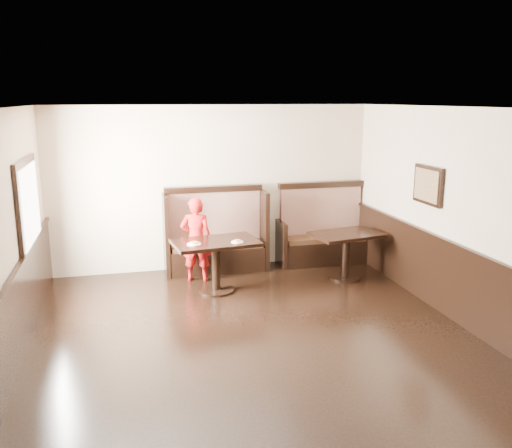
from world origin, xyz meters
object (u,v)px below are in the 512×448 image
object	(u,v)px
booth_main	(215,240)
table_main	(216,253)
booth_neighbor	(322,236)
child	(196,239)
table_neighbor	(346,244)

from	to	relation	value
booth_main	table_main	world-z (taller)	booth_main
booth_neighbor	child	distance (m)	2.40
booth_main	booth_neighbor	bearing A→B (deg)	-0.05
table_main	table_neighbor	size ratio (longest dim) A/B	1.12
booth_main	table_neighbor	world-z (taller)	booth_main
table_neighbor	child	bearing A→B (deg)	158.71
child	table_neighbor	bearing A→B (deg)	-176.72
table_neighbor	child	size ratio (longest dim) A/B	0.88
booth_main	child	xyz separation A→B (m)	(-0.40, -0.48, 0.16)
booth_main	child	distance (m)	0.64
table_main	table_neighbor	bearing A→B (deg)	-4.38
table_main	child	xyz separation A→B (m)	(-0.22, 0.59, 0.07)
booth_neighbor	table_main	distance (m)	2.39
table_main	booth_neighbor	bearing A→B (deg)	19.36
child	booth_neighbor	bearing A→B (deg)	-153.85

